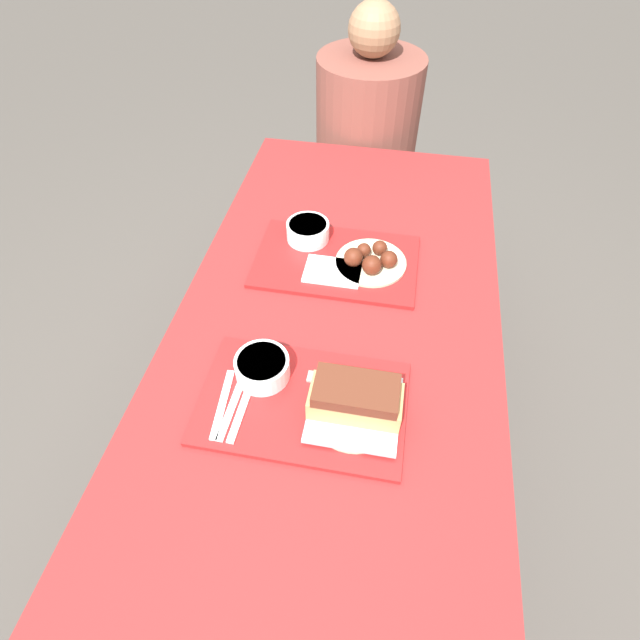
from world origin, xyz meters
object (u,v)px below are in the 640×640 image
tray_near (303,403)px  person_seated_across (367,122)px  bowl_coleslaw_near (262,367)px  brisket_sandwich_plate (355,402)px  bowl_coleslaw_far (308,230)px  wings_plate_far (371,259)px  tray_far (336,261)px

tray_near → person_seated_across: person_seated_across is taller
bowl_coleslaw_near → brisket_sandwich_plate: bearing=-15.5°
tray_near → brisket_sandwich_plate: (0.11, -0.01, 0.05)m
bowl_coleslaw_far → person_seated_across: (0.08, 0.77, -0.06)m
brisket_sandwich_plate → wings_plate_far: size_ratio=1.00×
tray_far → bowl_coleslaw_near: (-0.10, -0.41, 0.03)m
person_seated_across → tray_far: bearing=-89.0°
tray_near → bowl_coleslaw_near: 0.12m
tray_far → bowl_coleslaw_far: bearing=141.2°
tray_near → tray_far: same height
tray_near → wings_plate_far: size_ratio=2.30×
tray_near → tray_far: (-0.00, 0.46, 0.00)m
bowl_coleslaw_near → person_seated_across: 1.26m
tray_near → tray_far: 0.46m
bowl_coleslaw_near → bowl_coleslaw_far: (0.00, 0.48, 0.00)m
bowl_coleslaw_far → wings_plate_far: 0.20m
wings_plate_far → person_seated_across: (-0.11, 0.85, -0.05)m
bowl_coleslaw_near → bowl_coleslaw_far: size_ratio=1.00×
bowl_coleslaw_far → tray_near: bearing=-79.8°
bowl_coleslaw_near → person_seated_across: size_ratio=0.17×
wings_plate_far → bowl_coleslaw_far: bearing=156.4°
tray_far → wings_plate_far: 0.10m
person_seated_across → bowl_coleslaw_far: bearing=-95.9°
tray_near → person_seated_across: (-0.02, 1.30, -0.02)m
tray_far → brisket_sandwich_plate: brisket_sandwich_plate is taller
brisket_sandwich_plate → bowl_coleslaw_far: 0.58m
bowl_coleslaw_far → brisket_sandwich_plate: bearing=-69.0°
person_seated_across → bowl_coleslaw_near: bearing=-93.8°
bowl_coleslaw_near → person_seated_across: (0.08, 1.25, -0.06)m
tray_far → brisket_sandwich_plate: bearing=-76.3°
wings_plate_far → tray_far: bearing=176.1°
bowl_coleslaw_far → tray_far: bearing=-38.8°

